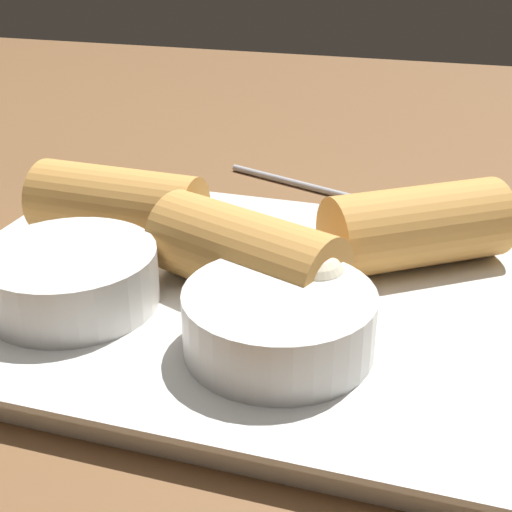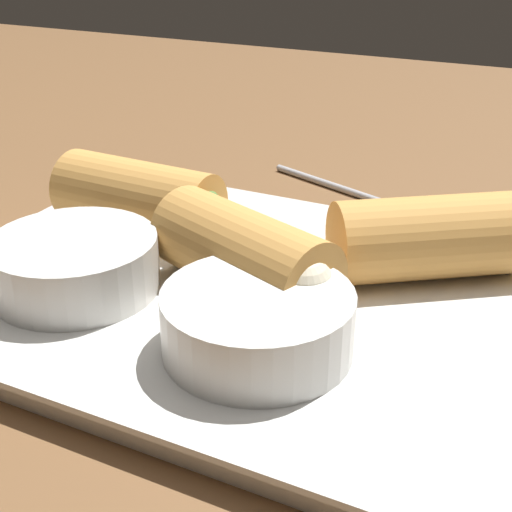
# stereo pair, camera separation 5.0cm
# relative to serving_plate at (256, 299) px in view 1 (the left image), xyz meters

# --- Properties ---
(table_surface) EXTENTS (1.80, 1.40, 0.02)m
(table_surface) POSITION_rel_serving_plate_xyz_m (-0.01, 0.01, -0.02)
(table_surface) COLOR brown
(table_surface) RESTS_ON ground
(serving_plate) EXTENTS (0.33, 0.23, 0.01)m
(serving_plate) POSITION_rel_serving_plate_xyz_m (0.00, 0.00, 0.00)
(serving_plate) COLOR silver
(serving_plate) RESTS_ON table_surface
(roll_front_left) EXTENTS (0.10, 0.09, 0.04)m
(roll_front_left) POSITION_rel_serving_plate_xyz_m (-0.08, -0.05, 0.03)
(roll_front_left) COLOR #D19347
(roll_front_left) RESTS_ON serving_plate
(roll_front_right) EXTENTS (0.10, 0.05, 0.04)m
(roll_front_right) POSITION_rel_serving_plate_xyz_m (0.09, -0.03, 0.03)
(roll_front_right) COLOR #D19347
(roll_front_right) RESTS_ON serving_plate
(roll_back_left) EXTENTS (0.10, 0.07, 0.04)m
(roll_back_left) POSITION_rel_serving_plate_xyz_m (-0.00, 0.01, 0.03)
(roll_back_left) COLOR #D19347
(roll_back_left) RESTS_ON serving_plate
(dipping_bowl_near) EXTENTS (0.08, 0.08, 0.03)m
(dipping_bowl_near) POSITION_rel_serving_plate_xyz_m (-0.03, 0.05, 0.02)
(dipping_bowl_near) COLOR silver
(dipping_bowl_near) RESTS_ON serving_plate
(dipping_bowl_far) EXTENTS (0.08, 0.08, 0.03)m
(dipping_bowl_far) POSITION_rel_serving_plate_xyz_m (0.08, 0.04, 0.02)
(dipping_bowl_far) COLOR silver
(dipping_bowl_far) RESTS_ON serving_plate
(spoon) EXTENTS (0.19, 0.08, 0.01)m
(spoon) POSITION_rel_serving_plate_xyz_m (-0.06, -0.15, -0.00)
(spoon) COLOR #B2B2B7
(spoon) RESTS_ON table_surface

